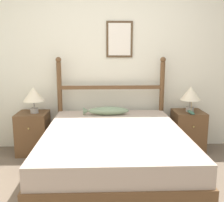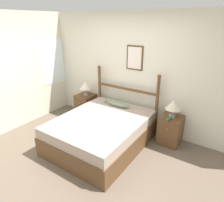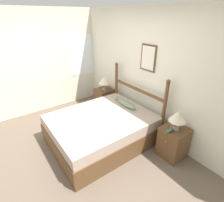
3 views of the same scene
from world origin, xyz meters
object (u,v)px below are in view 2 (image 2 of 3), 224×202
Objects in this scene: bed at (102,132)px; fish_pillow at (117,104)px; model_boat at (169,118)px; table_lamp_right at (173,105)px; table_lamp_left at (85,86)px; nightstand_right at (170,130)px; nightstand_left at (86,106)px.

fish_pillow is (-0.07, 0.68, 0.35)m from bed.
model_boat is 1.17m from fish_pillow.
table_lamp_right is 0.26m from model_boat.
nightstand_right is at bearing 0.34° from table_lamp_left.
nightstand_right is at bearing 82.73° from model_boat.
table_lamp_left is 0.58× the size of fish_pillow.
model_boat reaches higher than bed.
table_lamp_right is at bearing 79.21° from model_boat.
table_lamp_right reaches higher than fish_pillow.
fish_pillow is at bearing -7.11° from table_lamp_left.
table_lamp_left reaches higher than bed.
nightstand_right is 1.63× the size of table_lamp_right.
bed is 8.22× the size of model_boat.
nightstand_right is 1.24m from fish_pillow.
fish_pillow is at bearing -173.29° from nightstand_right.
nightstand_left is 0.55m from table_lamp_left.
table_lamp_right is at bearing 35.58° from bed.
nightstand_left is 1.63× the size of table_lamp_left.
fish_pillow is (-1.19, -0.12, -0.21)m from table_lamp_right.
nightstand_left is 2.25m from model_boat.
model_boat reaches higher than nightstand_left.
bed is 1.49m from table_lamp_right.
fish_pillow reaches higher than nightstand_left.
model_boat is (-0.02, -0.14, 0.32)m from nightstand_right.
bed is 1.46m from table_lamp_left.
fish_pillow is (-1.17, -0.00, 0.03)m from model_boat.
table_lamp_left reaches higher than nightstand_right.
nightstand_right is 0.34m from model_boat.
nightstand_right is 0.55m from table_lamp_right.
bed is at bearing -36.29° from nightstand_left.
bed is 3.31× the size of nightstand_left.
fish_pillow is at bearing -174.15° from table_lamp_right.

